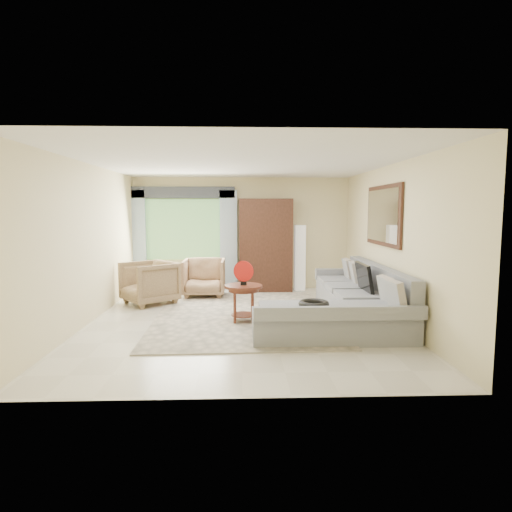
{
  "coord_description": "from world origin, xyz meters",
  "views": [
    {
      "loc": [
        -0.01,
        -7.03,
        1.84
      ],
      "look_at": [
        0.25,
        0.35,
        1.05
      ],
      "focal_mm": 30.0,
      "sensor_mm": 36.0,
      "label": 1
    }
  ],
  "objects_px": {
    "armchair_left": "(149,283)",
    "armchair_right": "(204,277)",
    "floor_lamp": "(300,258)",
    "sectional_sofa": "(350,305)",
    "armoire": "(265,245)",
    "potted_plant": "(145,278)",
    "coffee_table": "(244,303)",
    "tv_screen": "(364,278)"
  },
  "relations": [
    {
      "from": "potted_plant",
      "to": "floor_lamp",
      "type": "height_order",
      "value": "floor_lamp"
    },
    {
      "from": "potted_plant",
      "to": "coffee_table",
      "type": "bearing_deg",
      "value": -52.13
    },
    {
      "from": "sectional_sofa",
      "to": "armchair_right",
      "type": "bearing_deg",
      "value": 139.04
    },
    {
      "from": "coffee_table",
      "to": "armoire",
      "type": "relative_size",
      "value": 0.3
    },
    {
      "from": "sectional_sofa",
      "to": "coffee_table",
      "type": "height_order",
      "value": "sectional_sofa"
    },
    {
      "from": "armchair_right",
      "to": "sectional_sofa",
      "type": "bearing_deg",
      "value": -40.9
    },
    {
      "from": "armoire",
      "to": "tv_screen",
      "type": "bearing_deg",
      "value": -61.33
    },
    {
      "from": "tv_screen",
      "to": "potted_plant",
      "type": "height_order",
      "value": "tv_screen"
    },
    {
      "from": "potted_plant",
      "to": "armoire",
      "type": "distance_m",
      "value": 2.89
    },
    {
      "from": "potted_plant",
      "to": "armoire",
      "type": "height_order",
      "value": "armoire"
    },
    {
      "from": "floor_lamp",
      "to": "sectional_sofa",
      "type": "bearing_deg",
      "value": -81.67
    },
    {
      "from": "armchair_right",
      "to": "armoire",
      "type": "height_order",
      "value": "armoire"
    },
    {
      "from": "potted_plant",
      "to": "armoire",
      "type": "relative_size",
      "value": 0.27
    },
    {
      "from": "armchair_left",
      "to": "armchair_right",
      "type": "bearing_deg",
      "value": 87.05
    },
    {
      "from": "potted_plant",
      "to": "armoire",
      "type": "xyz_separation_m",
      "value": [
        2.79,
        -0.09,
        0.76
      ]
    },
    {
      "from": "sectional_sofa",
      "to": "coffee_table",
      "type": "distance_m",
      "value": 1.76
    },
    {
      "from": "sectional_sofa",
      "to": "armoire",
      "type": "distance_m",
      "value": 3.24
    },
    {
      "from": "coffee_table",
      "to": "floor_lamp",
      "type": "distance_m",
      "value": 3.2
    },
    {
      "from": "coffee_table",
      "to": "armchair_right",
      "type": "height_order",
      "value": "armchair_right"
    },
    {
      "from": "sectional_sofa",
      "to": "armoire",
      "type": "bearing_deg",
      "value": 113.06
    },
    {
      "from": "sectional_sofa",
      "to": "floor_lamp",
      "type": "bearing_deg",
      "value": 98.33
    },
    {
      "from": "sectional_sofa",
      "to": "potted_plant",
      "type": "relative_size",
      "value": 6.07
    },
    {
      "from": "tv_screen",
      "to": "floor_lamp",
      "type": "bearing_deg",
      "value": 104.02
    },
    {
      "from": "coffee_table",
      "to": "floor_lamp",
      "type": "bearing_deg",
      "value": 65.43
    },
    {
      "from": "potted_plant",
      "to": "armchair_left",
      "type": "bearing_deg",
      "value": -74.15
    },
    {
      "from": "coffee_table",
      "to": "armchair_right",
      "type": "relative_size",
      "value": 0.69
    },
    {
      "from": "armchair_left",
      "to": "armoire",
      "type": "relative_size",
      "value": 0.44
    },
    {
      "from": "armchair_left",
      "to": "armchair_right",
      "type": "distance_m",
      "value": 1.25
    },
    {
      "from": "coffee_table",
      "to": "armchair_left",
      "type": "relative_size",
      "value": 0.67
    },
    {
      "from": "tv_screen",
      "to": "armoire",
      "type": "relative_size",
      "value": 0.35
    },
    {
      "from": "tv_screen",
      "to": "armchair_right",
      "type": "bearing_deg",
      "value": 143.77
    },
    {
      "from": "armoire",
      "to": "potted_plant",
      "type": "bearing_deg",
      "value": 178.2
    },
    {
      "from": "coffee_table",
      "to": "sectional_sofa",
      "type": "bearing_deg",
      "value": -2.26
    },
    {
      "from": "tv_screen",
      "to": "potted_plant",
      "type": "bearing_deg",
      "value": 146.57
    },
    {
      "from": "armchair_right",
      "to": "floor_lamp",
      "type": "relative_size",
      "value": 0.6
    },
    {
      "from": "armchair_right",
      "to": "coffee_table",
      "type": "bearing_deg",
      "value": -68.95
    },
    {
      "from": "sectional_sofa",
      "to": "armchair_left",
      "type": "bearing_deg",
      "value": 157.09
    },
    {
      "from": "coffee_table",
      "to": "armoire",
      "type": "height_order",
      "value": "armoire"
    },
    {
      "from": "sectional_sofa",
      "to": "floor_lamp",
      "type": "distance_m",
      "value": 3.03
    },
    {
      "from": "armoire",
      "to": "armchair_right",
      "type": "bearing_deg",
      "value": -154.39
    },
    {
      "from": "armchair_left",
      "to": "armoire",
      "type": "bearing_deg",
      "value": 81.69
    },
    {
      "from": "potted_plant",
      "to": "sectional_sofa",
      "type": "bearing_deg",
      "value": -36.59
    }
  ]
}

